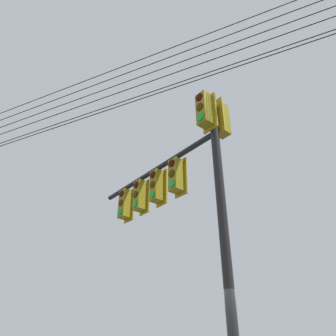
% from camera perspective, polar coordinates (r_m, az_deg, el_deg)
% --- Properties ---
extents(signal_mast_assembly, '(2.63, 4.63, 7.05)m').
position_cam_1_polar(signal_mast_assembly, '(7.93, 1.99, -2.90)').
color(signal_mast_assembly, black).
rests_on(signal_mast_assembly, ground).
extents(overhead_wire_span, '(0.15, 26.71, 2.41)m').
position_cam_1_polar(overhead_wire_span, '(9.61, -0.05, 17.13)').
color(overhead_wire_span, black).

